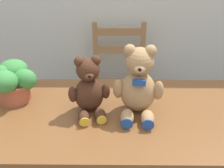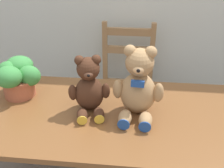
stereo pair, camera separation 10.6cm
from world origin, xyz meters
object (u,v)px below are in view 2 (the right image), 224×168
at_px(teddy_bear_left, 89,88).
at_px(teddy_bear_right, 138,86).
at_px(potted_plant, 18,77).
at_px(wooden_chair_behind, 126,86).

distance_m(teddy_bear_left, teddy_bear_right, 0.26).
bearing_deg(teddy_bear_left, potted_plant, -25.32).
distance_m(teddy_bear_left, potted_plant, 0.45).
height_order(teddy_bear_left, potted_plant, teddy_bear_left).
distance_m(wooden_chair_behind, potted_plant, 0.94).
xyz_separation_m(teddy_bear_left, teddy_bear_right, (0.25, -0.00, 0.03)).
bearing_deg(teddy_bear_right, teddy_bear_left, 3.55).
bearing_deg(wooden_chair_behind, teddy_bear_right, 96.83).
xyz_separation_m(teddy_bear_left, potted_plant, (-0.44, 0.11, -0.01)).
relative_size(wooden_chair_behind, teddy_bear_right, 2.64).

